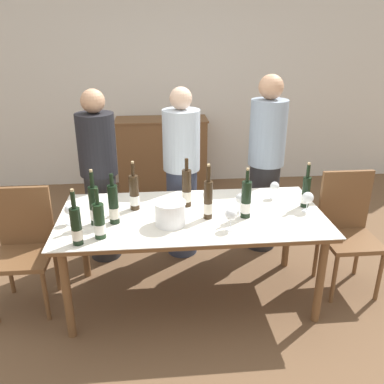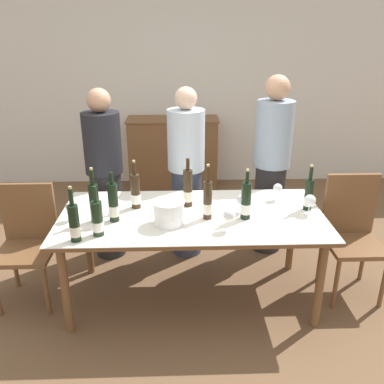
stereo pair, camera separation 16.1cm
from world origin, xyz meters
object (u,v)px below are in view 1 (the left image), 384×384
(wine_glass_4, at_px, (241,199))
(chair_right_end, at_px, (347,224))
(chair_left_end, at_px, (24,241))
(wine_bottle_6, at_px, (208,200))
(wine_bottle_8, at_px, (134,193))
(wine_glass_1, at_px, (231,215))
(wine_glass_3, at_px, (308,198))
(person_guest_left, at_px, (182,175))
(wine_bottle_7, at_px, (306,192))
(ice_bucket, at_px, (170,212))
(dining_table, at_px, (192,222))
(wine_bottle_4, at_px, (114,205))
(wine_bottle_1, at_px, (99,222))
(wine_glass_0, at_px, (275,187))
(wine_glass_2, at_px, (70,211))
(person_host, at_px, (100,179))
(wine_bottle_2, at_px, (76,226))
(wine_bottle_5, at_px, (187,189))
(sideboard_cabinet, at_px, (162,154))
(wine_bottle_0, at_px, (246,201))

(wine_glass_4, bearing_deg, chair_right_end, 4.63)
(wine_glass_4, xyz_separation_m, chair_left_end, (-1.65, 0.07, -0.31))
(wine_bottle_6, height_order, chair_left_end, wine_bottle_6)
(wine_bottle_8, distance_m, wine_glass_1, 0.78)
(wine_glass_3, height_order, person_guest_left, person_guest_left)
(wine_bottle_7, height_order, wine_glass_3, wine_bottle_7)
(ice_bucket, height_order, person_guest_left, person_guest_left)
(wine_bottle_6, bearing_deg, wine_glass_1, -55.68)
(wine_glass_1, height_order, wine_glass_4, wine_glass_1)
(dining_table, xyz_separation_m, wine_bottle_8, (-0.43, 0.14, 0.19))
(wine_bottle_4, relative_size, wine_glass_1, 2.33)
(wine_bottle_1, height_order, chair_left_end, wine_bottle_1)
(wine_glass_0, distance_m, chair_left_end, 2.01)
(wine_glass_2, xyz_separation_m, person_host, (0.11, 0.79, -0.05))
(wine_bottle_2, xyz_separation_m, wine_bottle_8, (0.35, 0.51, 0.00))
(wine_bottle_5, relative_size, wine_bottle_6, 0.93)
(wine_bottle_6, distance_m, wine_bottle_8, 0.58)
(ice_bucket, xyz_separation_m, wine_glass_2, (-0.70, 0.08, 0.01))
(wine_bottle_1, relative_size, wine_bottle_6, 0.85)
(wine_bottle_6, xyz_separation_m, wine_glass_0, (0.59, 0.32, -0.04))
(wine_glass_0, bearing_deg, wine_glass_1, -131.29)
(wine_glass_4, bearing_deg, wine_glass_0, 35.14)
(wine_bottle_5, relative_size, wine_glass_0, 2.75)
(wine_bottle_2, height_order, wine_bottle_8, wine_bottle_8)
(dining_table, height_order, ice_bucket, ice_bucket)
(wine_bottle_6, xyz_separation_m, wine_glass_2, (-0.98, 0.00, -0.04))
(wine_glass_2, bearing_deg, wine_bottle_6, -0.02)
(sideboard_cabinet, height_order, ice_bucket, sideboard_cabinet)
(wine_bottle_1, bearing_deg, wine_bottle_8, 64.25)
(wine_bottle_2, relative_size, wine_glass_0, 2.71)
(ice_bucket, bearing_deg, chair_right_end, 9.43)
(wine_glass_0, bearing_deg, wine_bottle_0, -133.29)
(wine_glass_3, height_order, chair_left_end, chair_left_end)
(wine_glass_4, relative_size, chair_right_end, 0.15)
(sideboard_cabinet, distance_m, wine_glass_0, 2.39)
(wine_bottle_2, distance_m, wine_glass_2, 0.32)
(wine_glass_1, bearing_deg, wine_glass_3, 21.19)
(wine_bottle_1, distance_m, wine_glass_2, 0.33)
(wine_glass_3, distance_m, wine_glass_4, 0.50)
(dining_table, xyz_separation_m, wine_bottle_1, (-0.64, -0.30, 0.18))
(wine_bottle_6, bearing_deg, wine_glass_2, 179.98)
(wine_bottle_2, distance_m, wine_bottle_8, 0.62)
(sideboard_cabinet, relative_size, wine_bottle_4, 3.17)
(chair_left_end, bearing_deg, wine_bottle_6, -6.68)
(dining_table, xyz_separation_m, chair_right_end, (1.28, 0.09, -0.12))
(wine_glass_1, bearing_deg, wine_bottle_8, 148.86)
(wine_bottle_6, distance_m, wine_bottle_7, 0.79)
(wine_bottle_5, relative_size, person_host, 0.25)
(sideboard_cabinet, distance_m, wine_glass_2, 2.64)
(wine_bottle_5, bearing_deg, chair_right_end, -2.96)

